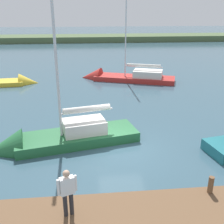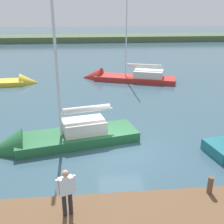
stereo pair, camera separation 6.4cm
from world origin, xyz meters
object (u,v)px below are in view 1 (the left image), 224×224
object	(u,v)px
mooring_post_near	(211,185)
sailboat_far_left	(54,142)
person_on_dock	(67,190)
sailboat_near_dock	(121,79)

from	to	relation	value
mooring_post_near	sailboat_far_left	xyz separation A→B (m)	(6.16, -5.23, -0.67)
sailboat_far_left	person_on_dock	world-z (taller)	sailboat_far_left
person_on_dock	sailboat_far_left	bearing A→B (deg)	-8.93
mooring_post_near	sailboat_far_left	world-z (taller)	sailboat_far_left
mooring_post_near	sailboat_far_left	distance (m)	8.11
mooring_post_near	person_on_dock	xyz separation A→B (m)	(5.04, 0.63, 0.63)
sailboat_far_left	sailboat_near_dock	xyz separation A→B (m)	(-5.34, -13.45, -0.04)
sailboat_near_dock	person_on_dock	distance (m)	19.81
mooring_post_near	sailboat_near_dock	size ratio (longest dim) A/B	0.06
sailboat_near_dock	sailboat_far_left	bearing A→B (deg)	87.47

